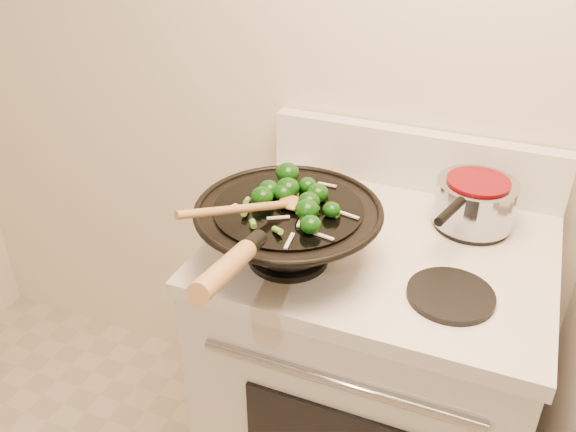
% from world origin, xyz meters
% --- Properties ---
extents(stove, '(0.78, 0.67, 1.08)m').
position_xyz_m(stove, '(-0.09, 1.17, 0.47)').
color(stove, white).
rests_on(stove, ground).
extents(wok, '(0.41, 0.68, 0.26)m').
position_xyz_m(wok, '(-0.27, 1.01, 1.00)').
color(wok, black).
rests_on(wok, stove).
extents(stirfry, '(0.28, 0.29, 0.05)m').
position_xyz_m(stirfry, '(-0.26, 1.04, 1.07)').
color(stirfry, '#0C3709').
rests_on(stirfry, wok).
extents(wooden_spoon, '(0.19, 0.28, 0.09)m').
position_xyz_m(wooden_spoon, '(-0.30, 0.96, 1.09)').
color(wooden_spoon, '#9F713E').
rests_on(wooden_spoon, wok).
extents(saucepan, '(0.19, 0.30, 0.11)m').
position_xyz_m(saucepan, '(0.09, 1.32, 0.99)').
color(saucepan, '#989BA0').
rests_on(saucepan, stove).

